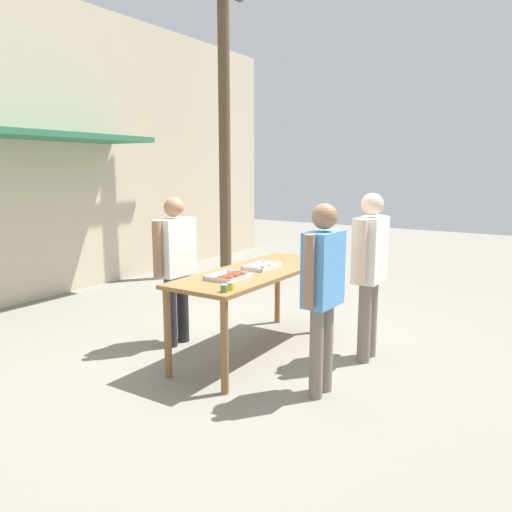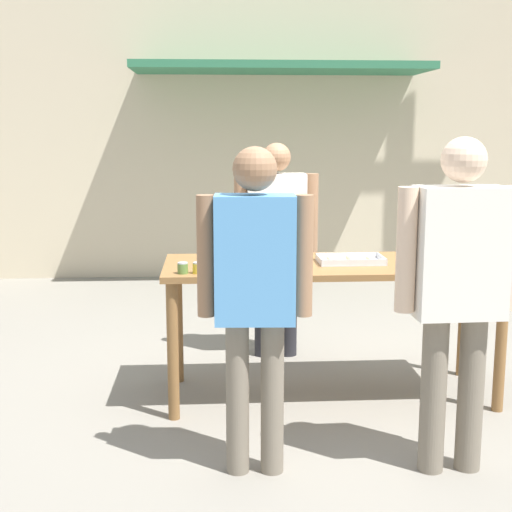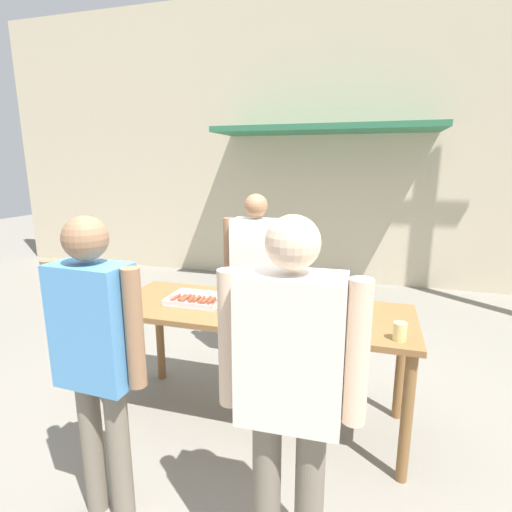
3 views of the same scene
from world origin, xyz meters
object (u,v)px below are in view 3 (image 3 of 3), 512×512
object	(u,v)px
person_server_behind_table	(256,266)
person_customer_with_cup	(290,377)
condiment_jar_ketchup	(132,305)
condiment_jar_mustard	(121,304)
beer_cup	(400,332)
food_tray_buns	(275,308)
person_customer_holding_hotdog	(96,347)
food_tray_sausages	(196,300)

from	to	relation	value
person_server_behind_table	person_customer_with_cup	size ratio (longest dim) A/B	0.96
condiment_jar_ketchup	condiment_jar_mustard	bearing A→B (deg)	179.17
condiment_jar_mustard	beer_cup	world-z (taller)	beer_cup
food_tray_buns	person_server_behind_table	xyz separation A→B (m)	(-0.40, 0.88, 0.06)
condiment_jar_ketchup	person_customer_holding_hotdog	world-z (taller)	person_customer_holding_hotdog
food_tray_sausages	beer_cup	distance (m)	1.46
food_tray_sausages	condiment_jar_ketchup	bearing A→B (deg)	-142.01
food_tray_buns	person_customer_with_cup	distance (m)	1.13
person_server_behind_table	person_customer_holding_hotdog	xyz separation A→B (m)	(-0.28, -1.91, 0.03)
condiment_jar_ketchup	person_server_behind_table	bearing A→B (deg)	63.61
food_tray_sausages	food_tray_buns	world-z (taller)	food_tray_buns
condiment_jar_mustard	person_customer_holding_hotdog	distance (m)	0.85
condiment_jar_mustard	beer_cup	size ratio (longest dim) A/B	0.63
food_tray_sausages	person_customer_with_cup	xyz separation A→B (m)	(0.94, -1.08, 0.11)
food_tray_buns	person_customer_with_cup	world-z (taller)	person_customer_with_cup
food_tray_sausages	person_customer_with_cup	bearing A→B (deg)	-48.94
food_tray_buns	condiment_jar_ketchup	distance (m)	1.02
condiment_jar_mustard	food_tray_buns	bearing A→B (deg)	14.87
person_server_behind_table	person_customer_holding_hotdog	size ratio (longest dim) A/B	0.99
food_tray_buns	person_customer_holding_hotdog	bearing A→B (deg)	-123.34
beer_cup	person_customer_with_cup	world-z (taller)	person_customer_with_cup
person_server_behind_table	food_tray_sausages	bearing A→B (deg)	-102.89
condiment_jar_mustard	condiment_jar_ketchup	bearing A→B (deg)	-0.83
food_tray_buns	condiment_jar_ketchup	xyz separation A→B (m)	(-0.98, -0.28, 0.02)
person_server_behind_table	person_customer_holding_hotdog	bearing A→B (deg)	-97.79
condiment_jar_ketchup	person_server_behind_table	size ratio (longest dim) A/B	0.04
food_tray_sausages	condiment_jar_mustard	xyz separation A→B (m)	(-0.46, -0.29, 0.02)
condiment_jar_ketchup	person_server_behind_table	distance (m)	1.30
condiment_jar_ketchup	person_customer_holding_hotdog	distance (m)	0.81
food_tray_sausages	person_server_behind_table	bearing A→B (deg)	76.56
condiment_jar_mustard	person_customer_with_cup	xyz separation A→B (m)	(1.40, -0.79, 0.09)
person_customer_holding_hotdog	food_tray_buns	bearing A→B (deg)	-120.46
condiment_jar_ketchup	beer_cup	xyz separation A→B (m)	(1.80, 0.01, 0.02)
person_customer_holding_hotdog	condiment_jar_ketchup	bearing A→B (deg)	-65.70
condiment_jar_ketchup	person_server_behind_table	xyz separation A→B (m)	(0.58, 1.16, 0.04)
condiment_jar_ketchup	person_customer_with_cup	bearing A→B (deg)	-31.23
person_server_behind_table	person_customer_holding_hotdog	distance (m)	1.93
condiment_jar_ketchup	food_tray_sausages	bearing A→B (deg)	37.99
condiment_jar_ketchup	beer_cup	distance (m)	1.80
food_tray_sausages	food_tray_buns	size ratio (longest dim) A/B	0.96
food_tray_sausages	condiment_jar_ketchup	distance (m)	0.47
beer_cup	person_server_behind_table	distance (m)	1.68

